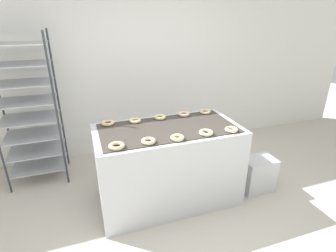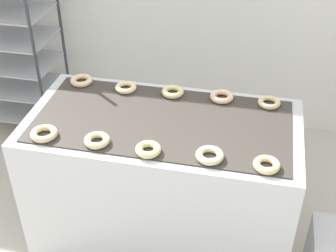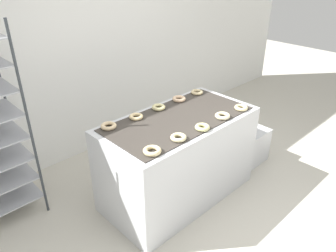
{
  "view_description": "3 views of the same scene",
  "coord_description": "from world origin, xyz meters",
  "px_view_note": "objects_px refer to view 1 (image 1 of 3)",
  "views": [
    {
      "loc": [
        -0.84,
        -1.78,
        2.02
      ],
      "look_at": [
        0.0,
        0.65,
        0.94
      ],
      "focal_mm": 28.0,
      "sensor_mm": 36.0,
      "label": 1
    },
    {
      "loc": [
        0.49,
        -1.47,
        2.42
      ],
      "look_at": [
        0.0,
        0.8,
        0.77
      ],
      "focal_mm": 50.0,
      "sensor_mm": 36.0,
      "label": 2
    },
    {
      "loc": [
        -2.01,
        -1.29,
        2.32
      ],
      "look_at": [
        0.0,
        0.8,
        0.77
      ],
      "focal_mm": 35.0,
      "sensor_mm": 36.0,
      "label": 3
    }
  ],
  "objects_px": {
    "fryer_machine": "(168,165)",
    "donut_near_leftmost": "(117,146)",
    "baking_rack_cart": "(28,110)",
    "donut_far_center": "(160,117)",
    "donut_near_rightmost": "(231,129)",
    "donut_far_left": "(135,121)",
    "glaze_bin": "(257,174)",
    "donut_near_left": "(148,141)",
    "donut_far_rightmost": "(205,112)",
    "donut_far_leftmost": "(108,123)",
    "donut_near_right": "(206,133)",
    "donut_far_right": "(184,114)",
    "donut_near_center": "(177,138)"
  },
  "relations": [
    {
      "from": "donut_far_center",
      "to": "donut_near_leftmost",
      "type": "bearing_deg",
      "value": -135.98
    },
    {
      "from": "baking_rack_cart",
      "to": "donut_near_rightmost",
      "type": "relative_size",
      "value": 14.02
    },
    {
      "from": "donut_near_rightmost",
      "to": "donut_far_right",
      "type": "height_order",
      "value": "same"
    },
    {
      "from": "baking_rack_cart",
      "to": "donut_far_left",
      "type": "bearing_deg",
      "value": -30.94
    },
    {
      "from": "fryer_machine",
      "to": "donut_far_rightmost",
      "type": "relative_size",
      "value": 11.66
    },
    {
      "from": "donut_far_left",
      "to": "donut_far_center",
      "type": "relative_size",
      "value": 0.98
    },
    {
      "from": "fryer_machine",
      "to": "donut_near_rightmost",
      "type": "height_order",
      "value": "donut_near_rightmost"
    },
    {
      "from": "baking_rack_cart",
      "to": "donut_far_left",
      "type": "height_order",
      "value": "baking_rack_cart"
    },
    {
      "from": "donut_far_right",
      "to": "donut_near_left",
      "type": "bearing_deg",
      "value": -135.86
    },
    {
      "from": "donut_near_left",
      "to": "fryer_machine",
      "type": "bearing_deg",
      "value": 43.94
    },
    {
      "from": "donut_near_rightmost",
      "to": "donut_far_left",
      "type": "bearing_deg",
      "value": 147.13
    },
    {
      "from": "donut_near_leftmost",
      "to": "donut_far_rightmost",
      "type": "relative_size",
      "value": 1.1
    },
    {
      "from": "donut_near_center",
      "to": "fryer_machine",
      "type": "bearing_deg",
      "value": 88.47
    },
    {
      "from": "donut_far_left",
      "to": "glaze_bin",
      "type": "bearing_deg",
      "value": -18.1
    },
    {
      "from": "donut_near_left",
      "to": "donut_near_right",
      "type": "relative_size",
      "value": 0.95
    },
    {
      "from": "baking_rack_cart",
      "to": "donut_far_center",
      "type": "bearing_deg",
      "value": -25.23
    },
    {
      "from": "glaze_bin",
      "to": "donut_near_left",
      "type": "distance_m",
      "value": 1.58
    },
    {
      "from": "donut_near_rightmost",
      "to": "donut_near_center",
      "type": "bearing_deg",
      "value": -179.61
    },
    {
      "from": "donut_far_leftmost",
      "to": "donut_far_rightmost",
      "type": "distance_m",
      "value": 1.18
    },
    {
      "from": "donut_near_rightmost",
      "to": "donut_far_center",
      "type": "bearing_deg",
      "value": 135.3
    },
    {
      "from": "baking_rack_cart",
      "to": "donut_far_center",
      "type": "xyz_separation_m",
      "value": [
        1.47,
        -0.69,
        -0.02
      ]
    },
    {
      "from": "donut_near_center",
      "to": "donut_near_rightmost",
      "type": "height_order",
      "value": "donut_near_center"
    },
    {
      "from": "donut_near_left",
      "to": "donut_near_center",
      "type": "distance_m",
      "value": 0.28
    },
    {
      "from": "donut_far_center",
      "to": "donut_far_rightmost",
      "type": "relative_size",
      "value": 1.02
    },
    {
      "from": "donut_near_right",
      "to": "donut_far_center",
      "type": "bearing_deg",
      "value": 118.23
    },
    {
      "from": "donut_near_leftmost",
      "to": "donut_far_rightmost",
      "type": "xyz_separation_m",
      "value": [
        1.17,
        0.57,
        -0.0
      ]
    },
    {
      "from": "fryer_machine",
      "to": "donut_near_right",
      "type": "distance_m",
      "value": 0.64
    },
    {
      "from": "donut_near_leftmost",
      "to": "donut_far_right",
      "type": "height_order",
      "value": "same"
    },
    {
      "from": "baking_rack_cart",
      "to": "donut_near_rightmost",
      "type": "bearing_deg",
      "value": -31.78
    },
    {
      "from": "donut_near_center",
      "to": "donut_far_right",
      "type": "distance_m",
      "value": 0.67
    },
    {
      "from": "baking_rack_cart",
      "to": "donut_near_leftmost",
      "type": "bearing_deg",
      "value": -55.2
    },
    {
      "from": "donut_near_right",
      "to": "donut_far_leftmost",
      "type": "xyz_separation_m",
      "value": [
        -0.91,
        0.58,
        -0.0
      ]
    },
    {
      "from": "fryer_machine",
      "to": "donut_near_leftmost",
      "type": "distance_m",
      "value": 0.81
    },
    {
      "from": "baking_rack_cart",
      "to": "donut_near_left",
      "type": "distance_m",
      "value": 1.73
    },
    {
      "from": "donut_far_right",
      "to": "donut_near_right",
      "type": "bearing_deg",
      "value": -89.32
    },
    {
      "from": "donut_far_leftmost",
      "to": "donut_far_rightmost",
      "type": "xyz_separation_m",
      "value": [
        1.18,
        -0.01,
        -0.0
      ]
    },
    {
      "from": "fryer_machine",
      "to": "donut_far_center",
      "type": "bearing_deg",
      "value": 89.66
    },
    {
      "from": "donut_near_right",
      "to": "donut_far_rightmost",
      "type": "height_order",
      "value": "donut_near_right"
    },
    {
      "from": "donut_far_leftmost",
      "to": "donut_far_rightmost",
      "type": "bearing_deg",
      "value": -0.6
    },
    {
      "from": "fryer_machine",
      "to": "donut_far_right",
      "type": "distance_m",
      "value": 0.64
    },
    {
      "from": "donut_near_right",
      "to": "donut_near_rightmost",
      "type": "relative_size",
      "value": 1.08
    },
    {
      "from": "baking_rack_cart",
      "to": "donut_far_right",
      "type": "xyz_separation_m",
      "value": [
        1.77,
        -0.69,
        -0.02
      ]
    },
    {
      "from": "donut_near_rightmost",
      "to": "donut_far_center",
      "type": "xyz_separation_m",
      "value": [
        -0.59,
        0.58,
        -0.0
      ]
    },
    {
      "from": "donut_far_center",
      "to": "donut_near_rightmost",
      "type": "bearing_deg",
      "value": -44.7
    },
    {
      "from": "donut_far_right",
      "to": "donut_near_center",
      "type": "bearing_deg",
      "value": -117.46
    },
    {
      "from": "donut_near_rightmost",
      "to": "donut_far_leftmost",
      "type": "bearing_deg",
      "value": 153.32
    },
    {
      "from": "donut_near_center",
      "to": "donut_far_rightmost",
      "type": "height_order",
      "value": "donut_near_center"
    },
    {
      "from": "glaze_bin",
      "to": "donut_near_left",
      "type": "xyz_separation_m",
      "value": [
        -1.4,
        -0.1,
        0.72
      ]
    },
    {
      "from": "fryer_machine",
      "to": "donut_far_leftmost",
      "type": "relative_size",
      "value": 11.02
    },
    {
      "from": "fryer_machine",
      "to": "donut_far_rightmost",
      "type": "bearing_deg",
      "value": 26.36
    }
  ]
}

